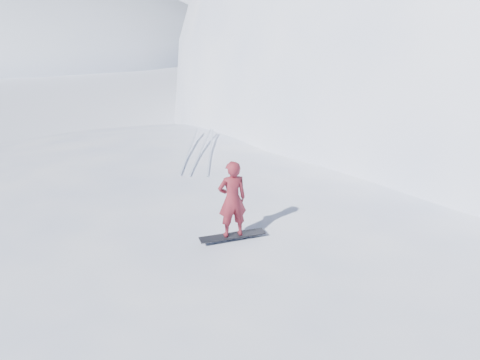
# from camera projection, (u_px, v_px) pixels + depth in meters

# --- Properties ---
(ground) EXTENTS (400.00, 400.00, 0.00)m
(ground) POSITION_uv_depth(u_px,v_px,m) (202.00, 293.00, 13.36)
(ground) COLOR white
(ground) RESTS_ON ground
(near_ridge) EXTENTS (36.00, 28.00, 4.80)m
(near_ridge) POSITION_uv_depth(u_px,v_px,m) (254.00, 246.00, 15.93)
(near_ridge) COLOR white
(near_ridge) RESTS_ON ground
(peak_shoulder) EXTENTS (28.00, 24.00, 18.00)m
(peak_shoulder) POSITION_uv_depth(u_px,v_px,m) (434.00, 131.00, 29.96)
(peak_shoulder) COLOR white
(peak_shoulder) RESTS_ON ground
(far_ridge_c) EXTENTS (140.00, 90.00, 36.00)m
(far_ridge_c) POSITION_uv_depth(u_px,v_px,m) (163.00, 32.00, 121.11)
(far_ridge_c) COLOR white
(far_ridge_c) RESTS_ON ground
(wind_bumps) EXTENTS (16.00, 14.40, 1.00)m
(wind_bumps) POSITION_uv_depth(u_px,v_px,m) (203.00, 254.00, 15.40)
(wind_bumps) COLOR white
(wind_bumps) RESTS_ON ground
(snowboard) EXTENTS (1.59, 1.06, 0.03)m
(snowboard) POSITION_uv_depth(u_px,v_px,m) (232.00, 236.00, 11.49)
(snowboard) COLOR black
(snowboard) RESTS_ON near_ridge
(snowboarder) EXTENTS (0.83, 0.74, 1.92)m
(snowboarder) POSITION_uv_depth(u_px,v_px,m) (232.00, 199.00, 11.14)
(snowboarder) COLOR maroon
(snowboarder) RESTS_ON snowboard
(board_tracks) EXTENTS (2.04, 5.96, 0.04)m
(board_tracks) POSITION_uv_depth(u_px,v_px,m) (201.00, 148.00, 18.20)
(board_tracks) COLOR silver
(board_tracks) RESTS_ON ground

